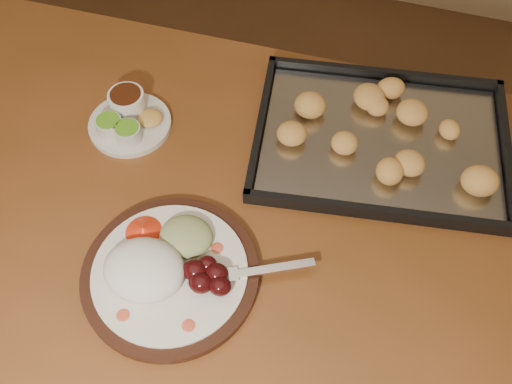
% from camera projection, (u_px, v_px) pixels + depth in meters
% --- Properties ---
extents(dining_table, '(1.52, 0.93, 0.75)m').
position_uv_depth(dining_table, '(232.00, 249.00, 1.08)').
color(dining_table, brown).
rests_on(dining_table, ground).
extents(dinner_plate, '(0.37, 0.29, 0.07)m').
position_uv_depth(dinner_plate, '(166.00, 269.00, 0.93)').
color(dinner_plate, black).
rests_on(dinner_plate, dining_table).
extents(condiment_saucer, '(0.16, 0.16, 0.05)m').
position_uv_depth(condiment_saucer, '(128.00, 118.00, 1.11)').
color(condiment_saucer, beige).
rests_on(condiment_saucer, dining_table).
extents(baking_tray, '(0.52, 0.42, 0.05)m').
position_uv_depth(baking_tray, '(380.00, 138.00, 1.09)').
color(baking_tray, black).
rests_on(baking_tray, dining_table).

